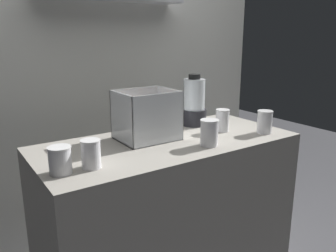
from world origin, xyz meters
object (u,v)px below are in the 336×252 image
object	(u,v)px
carrot_display_bin	(145,124)
juice_cup_beet_far_left	(60,162)
juice_cup_mango_far_right	(265,123)
juice_cup_mango_left	(91,156)
juice_cup_mango_right	(222,122)
juice_cup_orange_middle	(209,134)
blender_pitcher	(194,104)

from	to	relation	value
carrot_display_bin	juice_cup_beet_far_left	size ratio (longest dim) A/B	2.66
carrot_display_bin	juice_cup_mango_far_right	xyz separation A→B (m)	(0.63, -0.28, -0.02)
juice_cup_beet_far_left	juice_cup_mango_far_right	size ratio (longest dim) A/B	0.88
juice_cup_mango_left	juice_cup_mango_right	size ratio (longest dim) A/B	0.95
juice_cup_orange_middle	juice_cup_mango_right	distance (m)	0.30
juice_cup_beet_far_left	blender_pitcher	bearing A→B (deg)	18.91
juice_cup_orange_middle	blender_pitcher	bearing A→B (deg)	62.42
juice_cup_mango_left	juice_cup_orange_middle	world-z (taller)	juice_cup_orange_middle
juice_cup_mango_left	juice_cup_mango_right	world-z (taller)	juice_cup_mango_right
blender_pitcher	juice_cup_beet_far_left	xyz separation A→B (m)	(-0.94, -0.32, -0.09)
blender_pitcher	juice_cup_beet_far_left	bearing A→B (deg)	-161.09
juice_cup_mango_right	juice_cup_beet_far_left	bearing A→B (deg)	-173.61
juice_cup_mango_right	carrot_display_bin	bearing A→B (deg)	165.98
juice_cup_mango_far_right	juice_cup_mango_right	bearing A→B (deg)	136.65
juice_cup_mango_left	juice_cup_mango_far_right	world-z (taller)	juice_cup_mango_far_right
juice_cup_mango_left	carrot_display_bin	bearing A→B (deg)	30.30
juice_cup_mango_left	juice_cup_orange_middle	bearing A→B (deg)	-4.25
carrot_display_bin	juice_cup_mango_left	world-z (taller)	carrot_display_bin
carrot_display_bin	juice_cup_beet_far_left	bearing A→B (deg)	-157.06
juice_cup_orange_middle	carrot_display_bin	bearing A→B (deg)	126.91
carrot_display_bin	juice_cup_mango_right	size ratio (longest dim) A/B	2.34
juice_cup_mango_left	juice_cup_mango_far_right	distance (m)	1.03
carrot_display_bin	juice_cup_mango_left	size ratio (longest dim) A/B	2.45
blender_pitcher	juice_cup_mango_right	distance (m)	0.23
blender_pitcher	juice_cup_orange_middle	xyz separation A→B (m)	(-0.20, -0.38, -0.07)
juice_cup_beet_far_left	juice_cup_orange_middle	size ratio (longest dim) A/B	0.84
juice_cup_mango_left	blender_pitcher	bearing A→B (deg)	22.29
juice_cup_beet_far_left	juice_cup_mango_left	world-z (taller)	juice_cup_mango_left
juice_cup_mango_far_right	juice_cup_orange_middle	bearing A→B (deg)	-179.70
juice_cup_beet_far_left	juice_cup_orange_middle	world-z (taller)	juice_cup_orange_middle
juice_cup_mango_left	juice_cup_mango_right	distance (m)	0.87
blender_pitcher	juice_cup_mango_right	xyz separation A→B (m)	(0.05, -0.21, -0.08)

